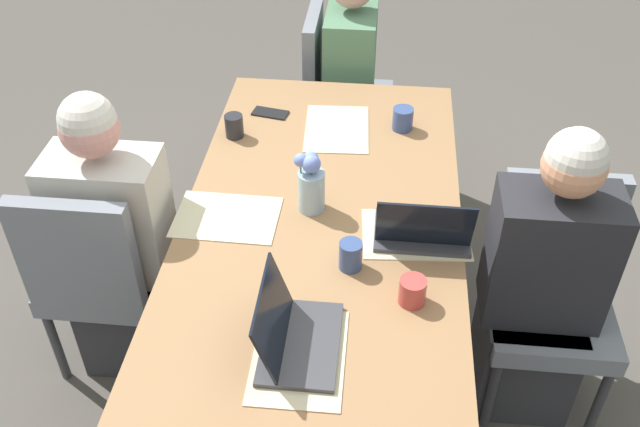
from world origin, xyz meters
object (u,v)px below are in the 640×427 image
object	(u,v)px
phone_black	(270,113)
laptop_far_left_near	(423,230)
coffee_mug_near_left	(403,119)
chair_head_left_left_mid	(336,89)
laptop_head_right_right_near	(293,335)
coffee_mug_centre_right	(234,126)
chair_far_left_near	(552,284)
person_far_left_near	(539,293)
dining_table	(320,241)
coffee_mug_centre_left	(412,291)
person_near_left_far	(119,252)
flower_vase	(311,181)
coffee_mug_near_right	(351,255)
chair_near_left_far	(98,270)
person_head_left_left_mid	(349,91)

from	to	relation	value
phone_black	laptop_far_left_near	bearing A→B (deg)	-38.67
coffee_mug_near_left	phone_black	distance (m)	0.56
chair_head_left_left_mid	laptop_head_right_right_near	size ratio (longest dim) A/B	2.81
phone_black	coffee_mug_centre_right	bearing A→B (deg)	-110.92
chair_far_left_near	laptop_far_left_near	distance (m)	0.57
person_far_left_near	laptop_head_right_right_near	bearing A→B (deg)	-58.01
chair_head_left_left_mid	dining_table	bearing A→B (deg)	2.46
coffee_mug_centre_left	person_near_left_far	bearing A→B (deg)	-107.86
flower_vase	phone_black	size ratio (longest dim) A/B	1.53
chair_head_left_left_mid	coffee_mug_near_right	size ratio (longest dim) A/B	8.98
chair_head_left_left_mid	laptop_far_left_near	bearing A→B (deg)	16.07
person_near_left_far	coffee_mug_centre_right	xyz separation A→B (m)	(-0.51, 0.36, 0.26)
chair_head_left_left_mid	flower_vase	world-z (taller)	flower_vase
coffee_mug_centre_left	chair_head_left_left_mid	bearing A→B (deg)	-167.62
coffee_mug_near_left	chair_near_left_far	bearing A→B (deg)	-56.94
person_near_left_far	coffee_mug_near_left	size ratio (longest dim) A/B	12.78
dining_table	person_near_left_far	distance (m)	0.77
chair_head_left_left_mid	coffee_mug_centre_left	bearing A→B (deg)	12.38
chair_far_left_near	laptop_far_left_near	size ratio (longest dim) A/B	2.81
person_near_left_far	phone_black	xyz separation A→B (m)	(-0.70, 0.47, 0.21)
chair_head_left_left_mid	chair_far_left_near	bearing A→B (deg)	33.80
person_far_left_near	chair_near_left_far	world-z (taller)	person_far_left_near
person_head_left_left_mid	chair_near_left_far	bearing A→B (deg)	-31.28
chair_far_left_near	laptop_head_right_right_near	distance (m)	1.07
laptop_head_right_right_near	coffee_mug_centre_left	xyz separation A→B (m)	(-0.21, 0.34, -0.00)
person_far_left_near	coffee_mug_centre_right	xyz separation A→B (m)	(-0.57, -1.18, 0.26)
laptop_head_right_right_near	person_far_left_near	bearing A→B (deg)	121.99
laptop_far_left_near	laptop_head_right_right_near	world-z (taller)	laptop_far_left_near
coffee_mug_centre_left	coffee_mug_near_left	bearing A→B (deg)	-177.65
chair_far_left_near	coffee_mug_centre_left	world-z (taller)	chair_far_left_near
coffee_mug_near_left	phone_black	size ratio (longest dim) A/B	0.62
person_near_left_far	person_head_left_left_mid	bearing A→B (deg)	149.20
chair_far_left_near	coffee_mug_near_left	xyz separation A→B (m)	(-0.62, -0.56, 0.28)
chair_near_left_far	laptop_far_left_near	size ratio (longest dim) A/B	2.81
person_far_left_near	laptop_head_right_right_near	xyz separation A→B (m)	(0.50, -0.80, 0.25)
flower_vase	coffee_mug_near_left	xyz separation A→B (m)	(-0.56, 0.32, -0.07)
chair_head_left_left_mid	phone_black	size ratio (longest dim) A/B	6.00
chair_head_left_left_mid	laptop_far_left_near	distance (m)	1.50
chair_near_left_far	coffee_mug_near_left	world-z (taller)	chair_near_left_far
person_far_left_near	coffee_mug_near_right	xyz separation A→B (m)	(0.16, -0.66, 0.26)
dining_table	phone_black	distance (m)	0.77
dining_table	laptop_far_left_near	xyz separation A→B (m)	(0.04, 0.35, 0.12)
dining_table	coffee_mug_centre_left	size ratio (longest dim) A/B	23.09
person_head_left_left_mid	laptop_far_left_near	world-z (taller)	person_head_left_left_mid
laptop_head_right_right_near	coffee_mug_centre_left	bearing A→B (deg)	122.00
coffee_mug_near_left	dining_table	bearing A→B (deg)	-22.93
chair_near_left_far	flower_vase	distance (m)	0.87
person_head_left_left_mid	phone_black	size ratio (longest dim) A/B	7.97
person_near_left_far	chair_head_left_left_mid	bearing A→B (deg)	152.76
laptop_head_right_right_near	phone_black	bearing A→B (deg)	-168.03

